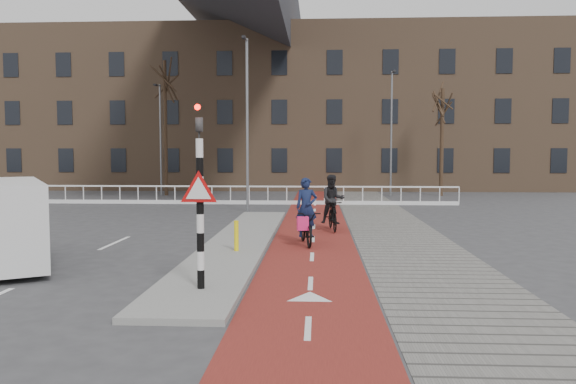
{
  "coord_description": "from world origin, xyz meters",
  "views": [
    {
      "loc": [
        1.64,
        -12.55,
        2.73
      ],
      "look_at": [
        0.71,
        5.0,
        1.5
      ],
      "focal_mm": 35.0,
      "sensor_mm": 36.0,
      "label": 1
    }
  ],
  "objects": [
    {
      "name": "bollard",
      "position": [
        -0.52,
        2.17,
        0.52
      ],
      "size": [
        0.12,
        0.12,
        0.81
      ],
      "primitive_type": "cylinder",
      "color": "yellow",
      "rests_on": "curb_island"
    },
    {
      "name": "townhouse_row",
      "position": [
        -3.0,
        32.0,
        7.81
      ],
      "size": [
        46.0,
        10.0,
        15.9
      ],
      "color": "#7F6047",
      "rests_on": "ground"
    },
    {
      "name": "streetlight_right",
      "position": [
        6.25,
        23.19,
        3.91
      ],
      "size": [
        0.12,
        0.12,
        7.82
      ],
      "primitive_type": "cylinder",
      "color": "slate",
      "rests_on": "ground"
    },
    {
      "name": "curb_island",
      "position": [
        -0.7,
        4.0,
        0.06
      ],
      "size": [
        1.8,
        16.0,
        0.12
      ],
      "primitive_type": "cube",
      "color": "gray",
      "rests_on": "ground"
    },
    {
      "name": "cyclist_near",
      "position": [
        1.31,
        3.94,
        0.68
      ],
      "size": [
        0.99,
        2.0,
        1.99
      ],
      "rotation": [
        0.0,
        0.0,
        0.17
      ],
      "color": "black",
      "rests_on": "bike_lane"
    },
    {
      "name": "streetlight_left",
      "position": [
        -8.43,
        23.02,
        3.54
      ],
      "size": [
        0.12,
        0.12,
        7.07
      ],
      "primitive_type": "cylinder",
      "color": "slate",
      "rests_on": "ground"
    },
    {
      "name": "bike_lane",
      "position": [
        1.5,
        10.0,
        0.01
      ],
      "size": [
        2.5,
        60.0,
        0.01
      ],
      "primitive_type": "cube",
      "color": "maroon",
      "rests_on": "ground"
    },
    {
      "name": "tree_mid",
      "position": [
        -8.1,
        23.0,
        4.29
      ],
      "size": [
        0.23,
        0.23,
        8.58
      ],
      "primitive_type": "cylinder",
      "color": "black",
      "rests_on": "ground"
    },
    {
      "name": "ground",
      "position": [
        0.0,
        0.0,
        0.0
      ],
      "size": [
        120.0,
        120.0,
        0.0
      ],
      "primitive_type": "plane",
      "color": "#38383A",
      "rests_on": "ground"
    },
    {
      "name": "sidewalk",
      "position": [
        4.3,
        10.0,
        0.01
      ],
      "size": [
        3.0,
        60.0,
        0.01
      ],
      "primitive_type": "cube",
      "color": "slate",
      "rests_on": "ground"
    },
    {
      "name": "railing",
      "position": [
        -5.0,
        17.0,
        0.31
      ],
      "size": [
        28.0,
        0.1,
        0.99
      ],
      "color": "silver",
      "rests_on": "ground"
    },
    {
      "name": "traffic_signal",
      "position": [
        -0.6,
        -2.02,
        1.99
      ],
      "size": [
        0.8,
        0.8,
        3.68
      ],
      "color": "black",
      "rests_on": "curb_island"
    },
    {
      "name": "tree_right",
      "position": [
        9.49,
        23.56,
        3.38
      ],
      "size": [
        0.24,
        0.24,
        6.77
      ],
      "primitive_type": "cylinder",
      "color": "black",
      "rests_on": "ground"
    },
    {
      "name": "cyclist_far",
      "position": [
        2.17,
        7.0,
        0.82
      ],
      "size": [
        0.9,
        1.87,
        1.96
      ],
      "rotation": [
        0.0,
        0.0,
        0.11
      ],
      "color": "black",
      "rests_on": "bike_lane"
    },
    {
      "name": "streetlight_near",
      "position": [
        -1.56,
        12.87,
        3.92
      ],
      "size": [
        0.12,
        0.12,
        7.85
      ],
      "primitive_type": "cylinder",
      "color": "slate",
      "rests_on": "ground"
    }
  ]
}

